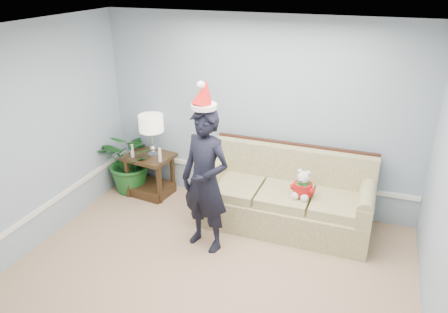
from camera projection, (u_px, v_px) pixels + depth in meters
room_shell at (180, 197)px, 3.89m from camera, size 4.54×5.04×2.74m
wainscot_trim at (140, 201)px, 5.63m from camera, size 4.49×4.99×0.06m
sofa at (287, 199)px, 5.86m from camera, size 2.22×0.96×1.04m
side_table at (151, 179)px, 6.67m from camera, size 0.73×0.64×0.64m
table_lamp at (151, 125)px, 6.31m from camera, size 0.36×0.36×0.63m
candle_pair at (146, 153)px, 6.34m from camera, size 0.51×0.05×0.20m
houseplant at (132, 161)px, 6.67m from camera, size 0.95×0.84×1.00m
man at (205, 181)px, 5.17m from camera, size 0.75×0.60×1.80m
santa_hat at (204, 96)px, 4.77m from camera, size 0.39×0.41×0.34m
teddy_bear at (303, 187)px, 5.49m from camera, size 0.27×0.29×0.39m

